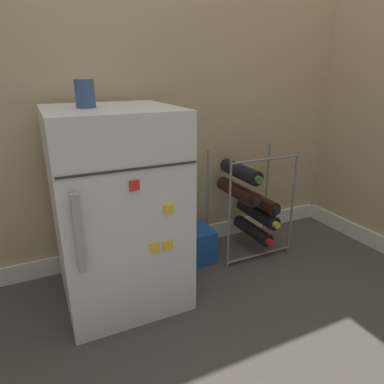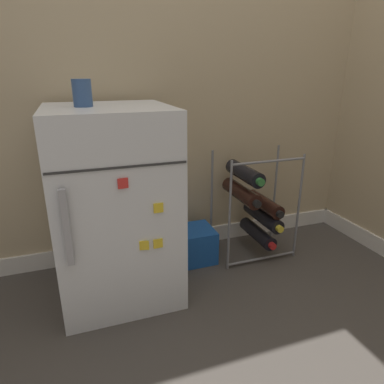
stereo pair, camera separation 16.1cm
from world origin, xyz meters
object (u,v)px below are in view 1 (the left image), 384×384
object	(u,v)px
mini_fridge	(118,208)
fridge_top_cup	(85,94)
wine_rack	(250,202)
soda_box	(189,245)

from	to	relation	value
mini_fridge	fridge_top_cup	world-z (taller)	fridge_top_cup
wine_rack	soda_box	world-z (taller)	wine_rack
mini_fridge	wine_rack	world-z (taller)	mini_fridge
mini_fridge	soda_box	size ratio (longest dim) A/B	3.49
wine_rack	mini_fridge	bearing A→B (deg)	-173.06
wine_rack	fridge_top_cup	xyz separation A→B (m)	(-0.81, -0.09, 0.58)
wine_rack	soda_box	size ratio (longest dim) A/B	2.40
mini_fridge	fridge_top_cup	xyz separation A→B (m)	(-0.09, -0.00, 0.46)
soda_box	fridge_top_cup	size ratio (longest dim) A/B	2.35
mini_fridge	soda_box	distance (m)	0.52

